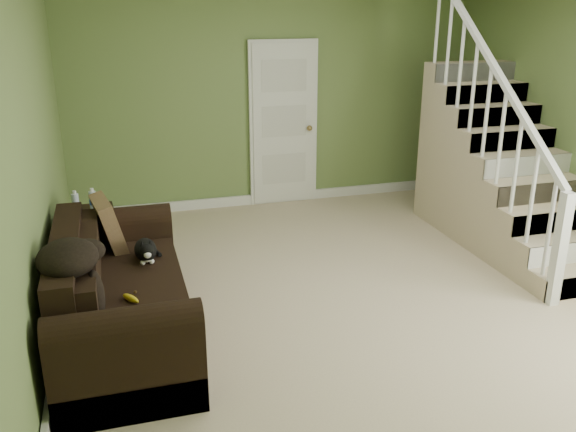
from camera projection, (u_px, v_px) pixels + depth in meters
floor at (356, 295)px, 5.39m from camera, size 5.00×5.50×0.01m
wall_back at (275, 100)px, 7.44m from camera, size 5.00×0.04×2.60m
wall_left at (33, 174)px, 4.30m from camera, size 0.04×5.50×2.60m
baseboard_back at (276, 197)px, 7.83m from camera, size 5.00×0.04×0.12m
baseboard_left at (59, 328)px, 4.72m from camera, size 0.04×5.50×0.12m
door at (284, 124)px, 7.52m from camera, size 0.86×0.12×2.02m
staircase at (496, 178)px, 6.57m from camera, size 1.00×2.51×2.82m
sofa at (117, 299)px, 4.60m from camera, size 0.94×2.17×0.86m
side_table at (90, 241)px, 5.75m from camera, size 0.54×0.54×0.83m
cat at (146, 250)px, 4.91m from camera, size 0.23×0.47×0.23m
banana at (131, 298)px, 4.27m from camera, size 0.14×0.17×0.05m
throw_pillow at (109, 226)px, 5.17m from camera, size 0.31×0.52×0.50m
throw_blanket at (67, 258)px, 3.94m from camera, size 0.41×0.52×0.21m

